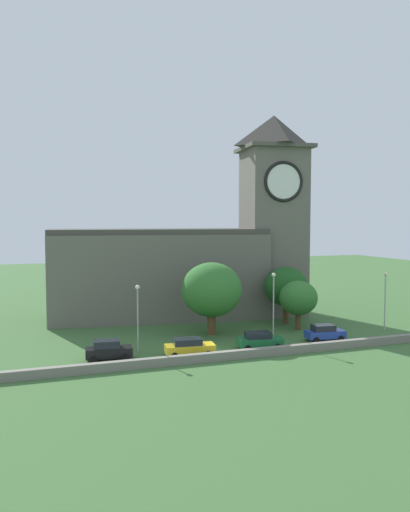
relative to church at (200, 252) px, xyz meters
name	(u,v)px	position (x,y,z in m)	size (l,w,h in m)	color
ground_plane	(174,325)	(-4.99, -4.50, -8.72)	(200.00, 200.00, 0.00)	#3D6633
church	(200,252)	(0.00, 0.00, 0.00)	(35.29, 13.56, 27.25)	#666056
quay_barrier	(225,356)	(-4.99, -21.63, -8.31)	(43.84, 0.70, 0.82)	gray
car_black	(108,350)	(-15.29, -18.11, -7.75)	(4.43, 2.45, 1.91)	black
car_yellow	(189,347)	(-7.69, -19.01, -7.86)	(4.95, 2.64, 1.68)	gold
car_green	(260,340)	(-0.08, -18.75, -7.85)	(4.76, 2.66, 1.71)	#1E6B38
car_blue	(325,333)	(7.97, -18.12, -7.83)	(4.35, 2.35, 1.75)	#233D9E
streetlamp_west_mid	(138,307)	(-12.06, -16.12, -4.22)	(0.44, 0.44, 6.70)	#9EA0A5
streetlamp_central	(274,296)	(2.61, -16.52, -3.81)	(0.44, 0.44, 7.42)	#9EA0A5
streetlamp_east_mid	(385,292)	(17.54, -15.97, -4.09)	(0.44, 0.44, 6.91)	#9EA0A5
tree_by_tower	(286,287)	(8.51, -8.42, -4.05)	(5.43, 5.43, 7.15)	brown
tree_riverside_west	(298,298)	(8.18, -12.08, -4.94)	(4.55, 4.55, 5.84)	brown
tree_riverside_east	(212,290)	(-2.47, -11.16, -3.59)	(6.86, 6.86, 8.24)	brown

